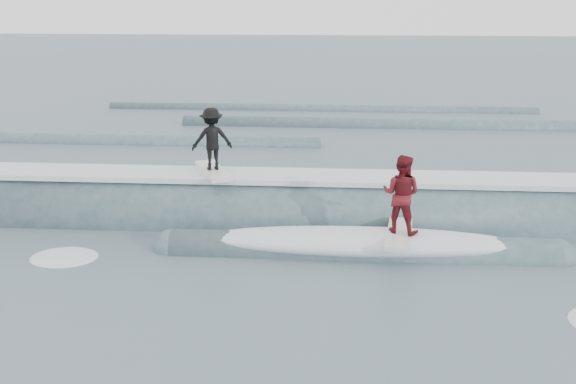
{
  "coord_description": "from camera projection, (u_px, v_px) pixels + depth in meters",
  "views": [
    {
      "loc": [
        1.08,
        -10.83,
        5.92
      ],
      "look_at": [
        0.0,
        4.4,
        1.1
      ],
      "focal_mm": 40.0,
      "sensor_mm": 36.0,
      "label": 1
    }
  ],
  "objects": [
    {
      "name": "breaking_wave",
      "position": [
        297.0,
        221.0,
        17.06
      ],
      "size": [
        24.08,
        3.99,
        2.42
      ],
      "color": "#324E55",
      "rests_on": "ground"
    },
    {
      "name": "surfer_black",
      "position": [
        212.0,
        142.0,
        16.8
      ],
      "size": [
        1.32,
        2.05,
        1.74
      ],
      "color": "silver",
      "rests_on": "ground"
    },
    {
      "name": "surfer_red",
      "position": [
        401.0,
        198.0,
        14.6
      ],
      "size": [
        1.09,
        2.06,
        1.93
      ],
      "color": "silver",
      "rests_on": "ground"
    },
    {
      "name": "ground",
      "position": [
        272.0,
        317.0,
        12.15
      ],
      "size": [
        160.0,
        160.0,
        0.0
      ],
      "primitive_type": "plane",
      "color": "#425460",
      "rests_on": "ground"
    },
    {
      "name": "far_swells",
      "position": [
        285.0,
        127.0,
        29.02
      ],
      "size": [
        37.59,
        8.65,
        0.8
      ],
      "color": "#324E55",
      "rests_on": "ground"
    }
  ]
}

